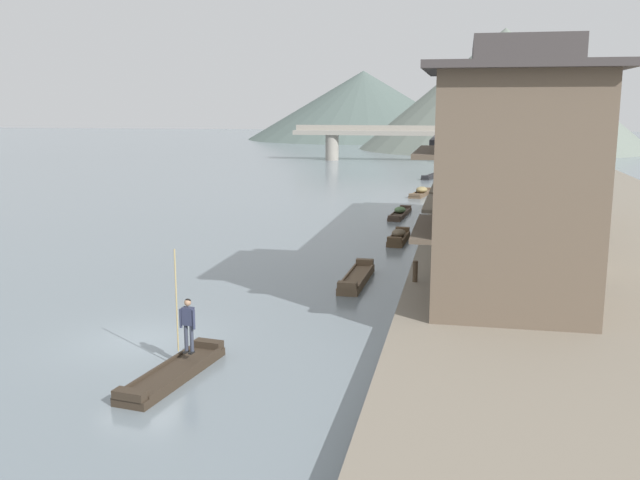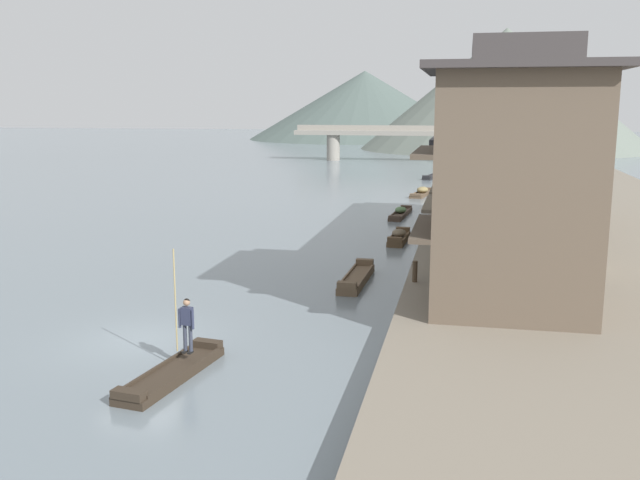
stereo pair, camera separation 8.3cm
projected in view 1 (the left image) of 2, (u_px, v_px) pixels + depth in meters
ground_plane at (141, 340)px, 22.56m from camera, size 400.00×400.00×0.00m
riverbank_right at (566, 211)px, 48.02m from camera, size 18.00×110.00×0.69m
boat_foreground_poled at (173, 373)px, 19.38m from camera, size 1.58×4.46×0.44m
boatman_person at (187, 319)px, 19.96m from camera, size 0.57×0.29×3.04m
boat_moored_nearest at (357, 278)px, 29.89m from camera, size 0.96×4.67×0.56m
boat_moored_second at (432, 176)px, 73.26m from camera, size 1.97×5.43×0.48m
boat_moored_third at (399, 237)px, 38.83m from camera, size 1.02×3.59×0.72m
boat_moored_far at (400, 213)px, 48.07m from camera, size 1.22×5.41×0.62m
boat_midriver_drifting at (422, 192)px, 59.13m from camera, size 1.89×5.16×0.72m
house_waterfront_nearest at (515, 180)px, 23.21m from camera, size 6.28×6.11×8.74m
house_waterfront_second at (506, 196)px, 29.51m from camera, size 6.55×5.91×6.14m
house_waterfront_tall at (489, 179)px, 36.21m from camera, size 5.56×8.01×6.14m
house_waterfront_narrow at (498, 167)px, 43.19m from camera, size 7.07×7.32×6.14m
mooring_post_dock_near at (415, 271)px, 27.22m from camera, size 0.20×0.20×0.83m
mooring_post_dock_mid at (429, 225)px, 37.46m from camera, size 0.20×0.20×0.89m
mooring_post_dock_far at (435, 206)px, 44.56m from camera, size 0.20×0.20×0.92m
stone_bridge at (390, 138)px, 94.95m from camera, size 26.46×2.40×4.79m
hill_far_west at (363, 105)px, 158.21m from camera, size 52.00×52.00×15.11m
hill_far_centre at (503, 89)px, 120.56m from camera, size 49.27×49.27×20.41m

